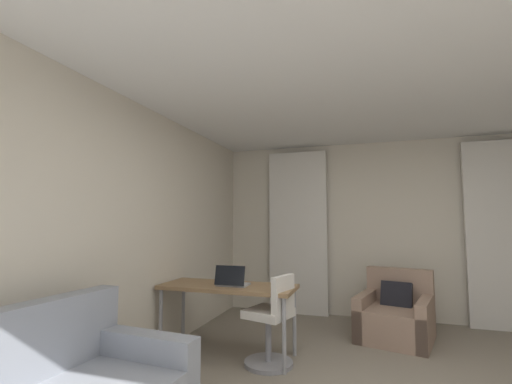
{
  "coord_description": "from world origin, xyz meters",
  "views": [
    {
      "loc": [
        -0.3,
        -2.53,
        1.4
      ],
      "look_at": [
        -1.53,
        1.26,
        1.74
      ],
      "focal_mm": 24.64,
      "sensor_mm": 36.0,
      "label": 1
    }
  ],
  "objects_px": {
    "desk_chair": "(272,325)",
    "laptop": "(232,282)",
    "desk": "(228,291)",
    "armchair": "(396,317)"
  },
  "relations": [
    {
      "from": "desk",
      "to": "laptop",
      "type": "height_order",
      "value": "laptop"
    },
    {
      "from": "armchair",
      "to": "desk",
      "type": "relative_size",
      "value": 0.71
    },
    {
      "from": "armchair",
      "to": "desk_chair",
      "type": "height_order",
      "value": "desk_chair"
    },
    {
      "from": "desk_chair",
      "to": "laptop",
      "type": "height_order",
      "value": "laptop"
    },
    {
      "from": "desk_chair",
      "to": "desk",
      "type": "bearing_deg",
      "value": 169.22
    },
    {
      "from": "desk",
      "to": "laptop",
      "type": "relative_size",
      "value": 4.4
    },
    {
      "from": "armchair",
      "to": "desk",
      "type": "xyz_separation_m",
      "value": [
        -1.72,
        -1.13,
        0.41
      ]
    },
    {
      "from": "armchair",
      "to": "laptop",
      "type": "xyz_separation_m",
      "value": [
        -1.65,
        -1.18,
        0.52
      ]
    },
    {
      "from": "armchair",
      "to": "desk",
      "type": "bearing_deg",
      "value": -146.65
    },
    {
      "from": "armchair",
      "to": "desk",
      "type": "height_order",
      "value": "armchair"
    }
  ]
}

